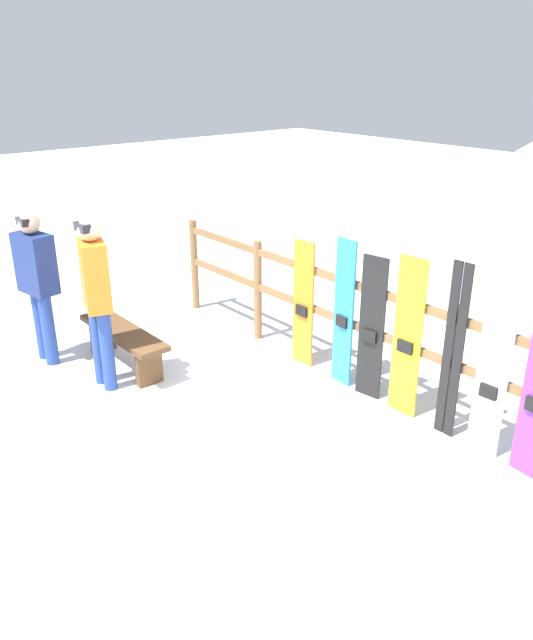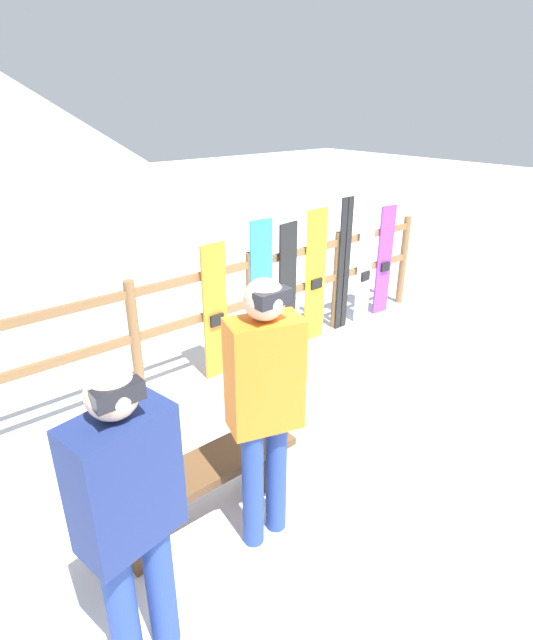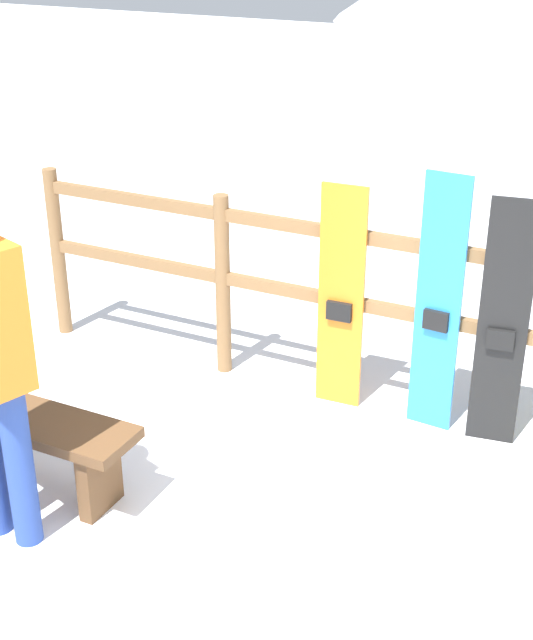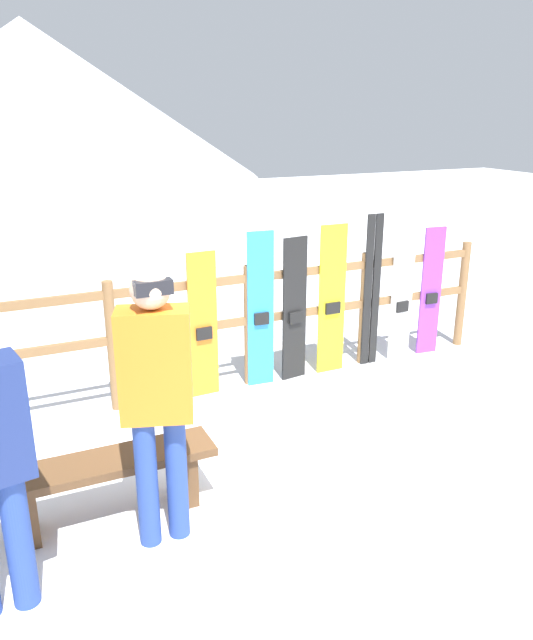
{
  "view_description": "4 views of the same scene",
  "coord_description": "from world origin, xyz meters",
  "px_view_note": "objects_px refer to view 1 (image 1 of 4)",
  "views": [
    {
      "loc": [
        4.13,
        -2.64,
        3.22
      ],
      "look_at": [
        -0.11,
        0.96,
        0.9
      ],
      "focal_mm": 35.0,
      "sensor_mm": 36.0,
      "label": 1
    },
    {
      "loc": [
        -3.07,
        -2.08,
        2.71
      ],
      "look_at": [
        -0.65,
        0.84,
        1.02
      ],
      "focal_mm": 28.0,
      "sensor_mm": 36.0,
      "label": 2
    },
    {
      "loc": [
        1.31,
        -2.82,
        2.92
      ],
      "look_at": [
        -0.52,
        0.84,
        1.0
      ],
      "focal_mm": 50.0,
      "sensor_mm": 36.0,
      "label": 3
    },
    {
      "loc": [
        -2.3,
        -3.55,
        2.7
      ],
      "look_at": [
        -0.21,
        1.0,
        1.0
      ],
      "focal_mm": 35.0,
      "sensor_mm": 36.0,
      "label": 4
    }
  ],
  "objects_px": {
    "snowboard_blue": "(344,314)",
    "ski_pair_black": "(453,352)",
    "snowboard_orange": "(303,304)",
    "snowboard_yellow": "(407,339)",
    "person_orange": "(96,291)",
    "person_navy": "(37,278)",
    "snowboard_white": "(491,384)",
    "bench": "(123,339)",
    "snowboard_black_stripe": "(371,329)"
  },
  "relations": [
    {
      "from": "person_orange",
      "to": "snowboard_orange",
      "type": "relative_size",
      "value": 1.27
    },
    {
      "from": "person_navy",
      "to": "ski_pair_black",
      "type": "xyz_separation_m",
      "value": [
        3.87,
        2.19,
        -0.17
      ]
    },
    {
      "from": "snowboard_yellow",
      "to": "ski_pair_black",
      "type": "distance_m",
      "value": 0.5
    },
    {
      "from": "ski_pair_black",
      "to": "snowboard_white",
      "type": "height_order",
      "value": "ski_pair_black"
    },
    {
      "from": "snowboard_orange",
      "to": "snowboard_blue",
      "type": "height_order",
      "value": "snowboard_blue"
    },
    {
      "from": "person_navy",
      "to": "ski_pair_black",
      "type": "bearing_deg",
      "value": 29.52
    },
    {
      "from": "person_orange",
      "to": "person_navy",
      "type": "xyz_separation_m",
      "value": [
        -0.99,
        -0.22,
        -0.08
      ]
    },
    {
      "from": "person_navy",
      "to": "snowboard_white",
      "type": "distance_m",
      "value": 4.81
    },
    {
      "from": "bench",
      "to": "snowboard_orange",
      "type": "bearing_deg",
      "value": 52.38
    },
    {
      "from": "person_orange",
      "to": "snowboard_yellow",
      "type": "relative_size",
      "value": 1.15
    },
    {
      "from": "bench",
      "to": "snowboard_black_stripe",
      "type": "distance_m",
      "value": 2.75
    },
    {
      "from": "ski_pair_black",
      "to": "snowboard_white",
      "type": "relative_size",
      "value": 1.22
    },
    {
      "from": "person_orange",
      "to": "snowboard_black_stripe",
      "type": "relative_size",
      "value": 1.22
    },
    {
      "from": "snowboard_blue",
      "to": "ski_pair_black",
      "type": "xyz_separation_m",
      "value": [
        1.31,
        0.0,
        0.04
      ]
    },
    {
      "from": "bench",
      "to": "snowboard_blue",
      "type": "xyz_separation_m",
      "value": [
        1.83,
        1.59,
        0.45
      ]
    },
    {
      "from": "person_orange",
      "to": "snowboard_black_stripe",
      "type": "xyz_separation_m",
      "value": [
        1.95,
        1.96,
        -0.33
      ]
    },
    {
      "from": "person_orange",
      "to": "snowboard_yellow",
      "type": "height_order",
      "value": "person_orange"
    },
    {
      "from": "snowboard_white",
      "to": "snowboard_yellow",
      "type": "bearing_deg",
      "value": 179.99
    },
    {
      "from": "bench",
      "to": "snowboard_white",
      "type": "xyz_separation_m",
      "value": [
        3.54,
        1.59,
        0.34
      ]
    },
    {
      "from": "snowboard_black_stripe",
      "to": "snowboard_white",
      "type": "bearing_deg",
      "value": -0.01
    },
    {
      "from": "bench",
      "to": "ski_pair_black",
      "type": "height_order",
      "value": "ski_pair_black"
    },
    {
      "from": "snowboard_black_stripe",
      "to": "ski_pair_black",
      "type": "distance_m",
      "value": 0.94
    },
    {
      "from": "snowboard_blue",
      "to": "ski_pair_black",
      "type": "height_order",
      "value": "ski_pair_black"
    },
    {
      "from": "snowboard_black_stripe",
      "to": "ski_pair_black",
      "type": "height_order",
      "value": "ski_pair_black"
    },
    {
      "from": "snowboard_yellow",
      "to": "snowboard_white",
      "type": "bearing_deg",
      "value": -0.01
    },
    {
      "from": "person_navy",
      "to": "snowboard_white",
      "type": "bearing_deg",
      "value": 27.14
    },
    {
      "from": "bench",
      "to": "ski_pair_black",
      "type": "distance_m",
      "value": 3.56
    },
    {
      "from": "person_orange",
      "to": "snowboard_yellow",
      "type": "bearing_deg",
      "value": 39.41
    },
    {
      "from": "snowboard_blue",
      "to": "ski_pair_black",
      "type": "relative_size",
      "value": 0.95
    },
    {
      "from": "snowboard_orange",
      "to": "snowboard_yellow",
      "type": "height_order",
      "value": "snowboard_yellow"
    },
    {
      "from": "person_orange",
      "to": "snowboard_white",
      "type": "distance_m",
      "value": 3.84
    },
    {
      "from": "person_navy",
      "to": "ski_pair_black",
      "type": "distance_m",
      "value": 4.45
    },
    {
      "from": "bench",
      "to": "snowboard_white",
      "type": "height_order",
      "value": "snowboard_white"
    },
    {
      "from": "bench",
      "to": "snowboard_orange",
      "type": "distance_m",
      "value": 2.04
    },
    {
      "from": "snowboard_orange",
      "to": "snowboard_white",
      "type": "height_order",
      "value": "snowboard_orange"
    },
    {
      "from": "bench",
      "to": "snowboard_yellow",
      "type": "xyz_separation_m",
      "value": [
        2.65,
        1.59,
        0.45
      ]
    },
    {
      "from": "snowboard_orange",
      "to": "snowboard_white",
      "type": "distance_m",
      "value": 2.32
    },
    {
      "from": "bench",
      "to": "snowboard_blue",
      "type": "height_order",
      "value": "snowboard_blue"
    },
    {
      "from": "snowboard_white",
      "to": "ski_pair_black",
      "type": "bearing_deg",
      "value": 179.49
    },
    {
      "from": "person_orange",
      "to": "ski_pair_black",
      "type": "distance_m",
      "value": 3.5
    },
    {
      "from": "person_orange",
      "to": "snowboard_yellow",
      "type": "xyz_separation_m",
      "value": [
        2.39,
        1.96,
        -0.28
      ]
    },
    {
      "from": "person_orange",
      "to": "ski_pair_black",
      "type": "relative_size",
      "value": 1.1
    },
    {
      "from": "snowboard_orange",
      "to": "bench",
      "type": "bearing_deg",
      "value": -127.62
    },
    {
      "from": "person_navy",
      "to": "snowboard_blue",
      "type": "height_order",
      "value": "person_navy"
    },
    {
      "from": "bench",
      "to": "person_orange",
      "type": "height_order",
      "value": "person_orange"
    },
    {
      "from": "snowboard_orange",
      "to": "snowboard_yellow",
      "type": "bearing_deg",
      "value": 0.01
    },
    {
      "from": "snowboard_orange",
      "to": "snowboard_yellow",
      "type": "relative_size",
      "value": 0.91
    },
    {
      "from": "snowboard_orange",
      "to": "snowboard_white",
      "type": "relative_size",
      "value": 1.05
    },
    {
      "from": "person_orange",
      "to": "snowboard_orange",
      "type": "distance_m",
      "value": 2.22
    },
    {
      "from": "bench",
      "to": "snowboard_black_stripe",
      "type": "xyz_separation_m",
      "value": [
        2.21,
        1.59,
        0.41
      ]
    }
  ]
}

